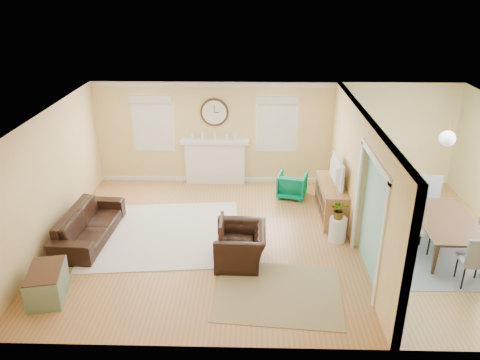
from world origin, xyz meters
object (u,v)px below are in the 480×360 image
object	(u,v)px
eames_chair	(241,245)
credenza	(331,200)
green_chair	(292,185)
dining_table	(445,235)
sofa	(89,225)

from	to	relation	value
eames_chair	credenza	world-z (taller)	credenza
green_chair	dining_table	distance (m)	3.64
dining_table	eames_chair	bearing A→B (deg)	98.74
sofa	dining_table	bearing A→B (deg)	-89.01
eames_chair	green_chair	world-z (taller)	eames_chair
green_chair	credenza	distance (m)	1.29
green_chair	credenza	bearing A→B (deg)	141.98
sofa	dining_table	distance (m)	7.05
sofa	credenza	bearing A→B (deg)	-75.02
eames_chair	green_chair	distance (m)	3.09
green_chair	credenza	size ratio (longest dim) A/B	0.44
eames_chair	green_chair	bearing A→B (deg)	158.67
sofa	credenza	distance (m)	5.15
dining_table	green_chair	bearing A→B (deg)	51.19
eames_chair	credenza	size ratio (longest dim) A/B	0.69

